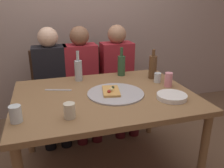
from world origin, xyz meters
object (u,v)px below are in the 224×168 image
object	(u,v)px
dining_table	(105,102)
plate_stack	(172,96)
tumbler_near	(16,114)
chair_right	(115,79)
beer_bottle	(153,67)
chair_middle	(81,83)
pizza_tray	(116,93)
soda_can	(168,80)
table_knife	(58,90)
guest_by_wall	(119,73)
tumbler_far	(69,111)
guest_in_beanie	(83,76)
wine_bottle	(78,70)
wine_glass	(157,78)
pizza_slice_last	(111,91)
water_bottle	(121,65)
guest_in_sweater	(52,79)
chair_left	(52,85)

from	to	relation	value
dining_table	plate_stack	distance (m)	0.53
tumbler_near	plate_stack	xyz separation A→B (m)	(1.10, 0.04, -0.04)
chair_right	beer_bottle	bearing A→B (deg)	103.42
chair_middle	pizza_tray	bearing A→B (deg)	97.86
soda_can	table_knife	size ratio (longest dim) A/B	0.55
tumbler_near	guest_by_wall	world-z (taller)	guest_by_wall
tumbler_far	chair_right	bearing A→B (deg)	60.84
plate_stack	dining_table	bearing A→B (deg)	153.44
plate_stack	guest_by_wall	bearing A→B (deg)	95.11
tumbler_far	guest_in_beanie	xyz separation A→B (m)	(0.27, 1.08, -0.14)
tumbler_near	guest_in_beanie	world-z (taller)	guest_in_beanie
tumbler_near	plate_stack	world-z (taller)	tumbler_near
wine_bottle	wine_glass	distance (m)	0.72
dining_table	tumbler_near	distance (m)	0.70
pizza_slice_last	chair_middle	xyz separation A→B (m)	(-0.10, 0.93, -0.24)
tumbler_far	plate_stack	bearing A→B (deg)	6.06
soda_can	guest_by_wall	bearing A→B (deg)	104.26
guest_by_wall	chair_right	bearing A→B (deg)	-90.00
beer_bottle	chair_right	world-z (taller)	beer_bottle
plate_stack	guest_in_beanie	world-z (taller)	guest_in_beanie
water_bottle	tumbler_near	xyz separation A→B (m)	(-0.92, -0.70, -0.05)
pizza_tray	pizza_slice_last	xyz separation A→B (m)	(-0.03, 0.02, 0.02)
dining_table	pizza_tray	bearing A→B (deg)	-17.92
water_bottle	wine_glass	bearing A→B (deg)	-49.70
tumbler_near	tumbler_far	size ratio (longest dim) A/B	1.08
soda_can	guest_in_beanie	world-z (taller)	guest_in_beanie
chair_right	guest_in_sweater	xyz separation A→B (m)	(-0.75, -0.15, 0.13)
table_knife	pizza_tray	bearing A→B (deg)	172.97
pizza_tray	tumbler_far	distance (m)	0.49
wine_glass	dining_table	bearing A→B (deg)	-165.98
soda_can	chair_middle	distance (m)	1.13
soda_can	chair_left	bearing A→B (deg)	136.01
soda_can	chair_right	bearing A→B (deg)	101.96
dining_table	chair_middle	distance (m)	0.93
pizza_slice_last	plate_stack	xyz separation A→B (m)	(0.41, -0.22, -0.01)
water_bottle	guest_in_beanie	bearing A→B (deg)	133.81
beer_bottle	table_knife	world-z (taller)	beer_bottle
beer_bottle	chair_right	bearing A→B (deg)	103.42
tumbler_near	soda_can	bearing A→B (deg)	13.26
tumbler_far	soda_can	world-z (taller)	soda_can
chair_right	tumbler_near	bearing A→B (deg)	49.77
pizza_tray	water_bottle	distance (m)	0.50
soda_can	guest_by_wall	distance (m)	0.80
dining_table	soda_can	distance (m)	0.58
tumbler_near	guest_in_beanie	distance (m)	1.20
dining_table	wine_bottle	size ratio (longest dim) A/B	5.06
tumbler_far	guest_in_beanie	distance (m)	1.12
wine_bottle	guest_in_beanie	xyz separation A→B (m)	(0.10, 0.38, -0.19)
water_bottle	chair_left	xyz separation A→B (m)	(-0.66, 0.50, -0.32)
pizza_tray	guest_in_beanie	size ratio (longest dim) A/B	0.38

